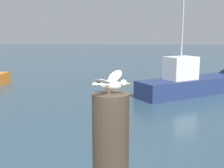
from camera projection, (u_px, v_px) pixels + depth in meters
The scene contains 3 objects.
mooring_post at pixel (111, 143), 2.97m from camera, with size 0.37×0.37×1.03m, color #382D23.
seagull at pixel (111, 82), 2.86m from camera, with size 0.39×0.65×0.20m.
boat_navy at pixel (199, 82), 13.09m from camera, with size 5.78×4.35×4.94m.
Camera 1 is at (0.95, -3.08, 2.75)m, focal length 46.79 mm.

